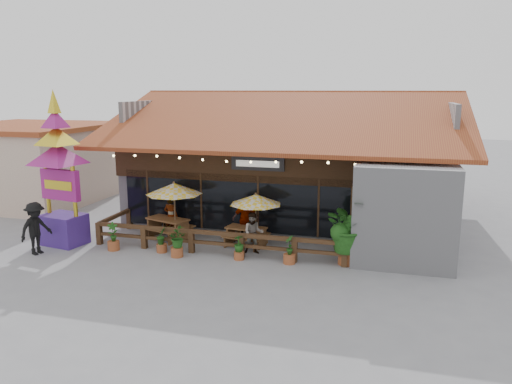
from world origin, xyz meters
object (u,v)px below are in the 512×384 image
(umbrella_right, at_px, (256,200))
(picnic_table_right, at_px, (246,233))
(picnic_table_left, at_px, (168,225))
(thai_sign_tower, at_px, (58,158))
(tropical_plant, at_px, (348,227))
(umbrella_left, at_px, (174,189))
(pedestrian, at_px, (36,228))

(umbrella_right, xyz_separation_m, picnic_table_right, (-0.42, 0.06, -1.41))
(picnic_table_left, bearing_deg, thai_sign_tower, -153.68)
(picnic_table_right, distance_m, tropical_plant, 4.34)
(umbrella_left, bearing_deg, pedestrian, -144.67)
(umbrella_right, height_order, pedestrian, umbrella_right)
(picnic_table_right, bearing_deg, tropical_plant, -15.36)
(umbrella_right, bearing_deg, picnic_table_left, 177.70)
(umbrella_left, distance_m, picnic_table_right, 3.47)
(umbrella_left, distance_m, picnic_table_left, 1.64)
(thai_sign_tower, xyz_separation_m, tropical_plant, (11.26, 0.61, -2.12))
(umbrella_right, xyz_separation_m, tropical_plant, (3.69, -1.06, -0.54))
(picnic_table_right, height_order, tropical_plant, tropical_plant)
(picnic_table_right, distance_m, pedestrian, 8.01)
(tropical_plant, bearing_deg, picnic_table_right, 164.64)
(picnic_table_left, distance_m, thai_sign_tower, 5.06)
(tropical_plant, distance_m, pedestrian, 11.64)
(umbrella_left, height_order, umbrella_right, umbrella_left)
(thai_sign_tower, bearing_deg, umbrella_left, 22.36)
(umbrella_left, relative_size, pedestrian, 1.51)
(picnic_table_right, distance_m, thai_sign_tower, 7.95)
(picnic_table_left, height_order, thai_sign_tower, thai_sign_tower)
(picnic_table_left, distance_m, pedestrian, 5.07)
(picnic_table_right, bearing_deg, pedestrian, -157.13)
(umbrella_left, height_order, tropical_plant, umbrella_left)
(thai_sign_tower, distance_m, pedestrian, 2.85)
(picnic_table_left, relative_size, pedestrian, 1.08)
(picnic_table_left, xyz_separation_m, picnic_table_right, (3.46, -0.09, -0.07))
(thai_sign_tower, relative_size, pedestrian, 3.29)
(tropical_plant, bearing_deg, thai_sign_tower, -176.88)
(tropical_plant, bearing_deg, pedestrian, -170.20)
(umbrella_left, relative_size, picnic_table_left, 1.40)
(picnic_table_right, height_order, pedestrian, pedestrian)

